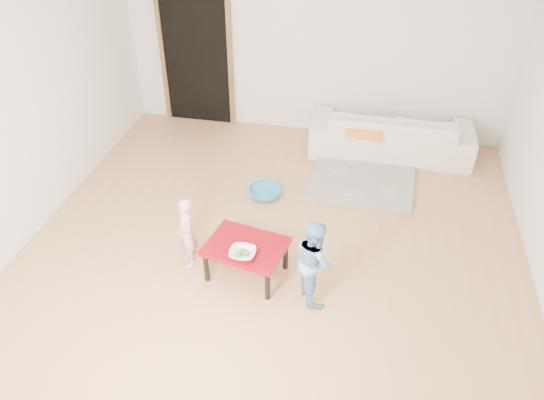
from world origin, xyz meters
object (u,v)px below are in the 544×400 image
(child_blue, at_px, (314,261))
(bowl, at_px, (243,253))
(sofa, at_px, (391,133))
(red_table, at_px, (246,260))
(child_pink, at_px, (186,233))
(basin, at_px, (265,192))

(child_blue, bearing_deg, bowl, 63.23)
(sofa, height_order, child_blue, child_blue)
(bowl, bearing_deg, red_table, 93.34)
(child_pink, distance_m, child_blue, 1.26)
(sofa, bearing_deg, basin, 43.85)
(child_pink, relative_size, child_blue, 0.88)
(sofa, distance_m, child_blue, 2.81)
(red_table, height_order, basin, red_table)
(bowl, bearing_deg, child_blue, 0.40)
(red_table, bearing_deg, sofa, 64.04)
(sofa, xyz_separation_m, red_table, (-1.26, -2.60, -0.12))
(sofa, height_order, bowl, sofa)
(red_table, xyz_separation_m, child_pink, (-0.59, 0.05, 0.18))
(red_table, relative_size, child_blue, 0.87)
(basin, bearing_deg, bowl, -85.67)
(red_table, height_order, bowl, bowl)
(red_table, distance_m, child_pink, 0.62)
(sofa, height_order, basin, sofa)
(red_table, height_order, child_blue, child_blue)
(red_table, bearing_deg, bowl, -86.66)
(red_table, distance_m, basin, 1.30)
(child_blue, distance_m, basin, 1.66)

